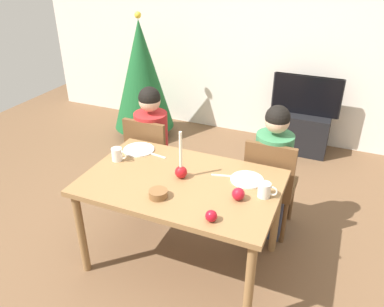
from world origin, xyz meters
The scene contains 20 objects.
ground_plane centered at (0.00, 0.00, 0.00)m, with size 7.68×7.68×0.00m, color brown.
back_wall centered at (0.00, 2.60, 1.30)m, with size 6.40×0.10×2.60m, color silver.
dining_table centered at (0.00, 0.00, 0.67)m, with size 1.40×0.90×0.75m.
chair_left centered at (-0.59, 0.61, 0.51)m, with size 0.40×0.40×0.90m.
chair_right centered at (0.52, 0.61, 0.51)m, with size 0.40×0.40×0.90m.
person_left_child centered at (-0.59, 0.64, 0.57)m, with size 0.30×0.30×1.17m.
person_right_child centered at (0.52, 0.64, 0.57)m, with size 0.30×0.30×1.17m.
tv_stand centered at (0.55, 2.30, 0.24)m, with size 0.64×0.40×0.48m, color black.
tv centered at (0.55, 2.30, 0.71)m, with size 0.79×0.05×0.46m.
christmas_tree centered at (-1.42, 1.93, 0.82)m, with size 0.77×0.77×1.57m.
candle_centerpiece centered at (-0.02, 0.04, 0.82)m, with size 0.09×0.09×0.37m.
plate_left centered at (-0.51, 0.28, 0.76)m, with size 0.25×0.25×0.01m, color white.
plate_right centered at (0.43, 0.19, 0.76)m, with size 0.24×0.24×0.01m, color white.
mug_left centered at (-0.58, 0.07, 0.80)m, with size 0.13×0.08×0.10m.
mug_right centered at (0.59, 0.04, 0.80)m, with size 0.13×0.09×0.10m.
fork_left centered at (-0.34, 0.26, 0.75)m, with size 0.18×0.01×0.01m, color silver.
fork_right centered at (0.26, 0.18, 0.75)m, with size 0.18×0.01×0.01m, color silver.
bowl_walnuts centered at (-0.05, -0.25, 0.78)m, with size 0.13×0.13×0.05m, color brown.
apple_near_candle centered at (0.44, -0.06, 0.79)m, with size 0.09×0.09×0.09m, color #B31322.
apple_by_left_plate centered at (0.36, -0.34, 0.79)m, with size 0.07×0.07×0.07m, color #B50F1E.
Camera 1 is at (0.98, -2.09, 2.22)m, focal length 35.66 mm.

